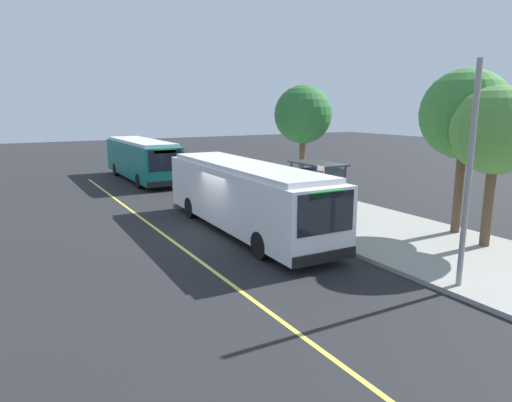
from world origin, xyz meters
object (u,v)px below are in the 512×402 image
at_px(waiting_bench, 322,203).
at_px(pedestrian_commuter, 282,192).
at_px(transit_bus_second, 142,158).
at_px(transit_bus_main, 244,195).
at_px(route_sign_post, 321,189).

bearing_deg(waiting_bench, pedestrian_commuter, -130.41).
relative_size(transit_bus_second, pedestrian_commuter, 6.45).
height_order(transit_bus_main, route_sign_post, same).
relative_size(route_sign_post, pedestrian_commuter, 1.66).
distance_m(transit_bus_second, route_sign_post, 18.36).
bearing_deg(waiting_bench, route_sign_post, -39.82).
xyz_separation_m(waiting_bench, route_sign_post, (2.86, -2.38, 1.32)).
height_order(transit_bus_main, transit_bus_second, same).
distance_m(transit_bus_main, route_sign_post, 3.24).
relative_size(waiting_bench, route_sign_post, 0.57).
xyz_separation_m(route_sign_post, pedestrian_commuter, (-4.17, 0.84, -0.84)).
bearing_deg(pedestrian_commuter, transit_bus_main, -58.04).
bearing_deg(transit_bus_main, waiting_bench, 98.50).
bearing_deg(transit_bus_second, waiting_bench, 16.70).
bearing_deg(waiting_bench, transit_bus_second, -163.30).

